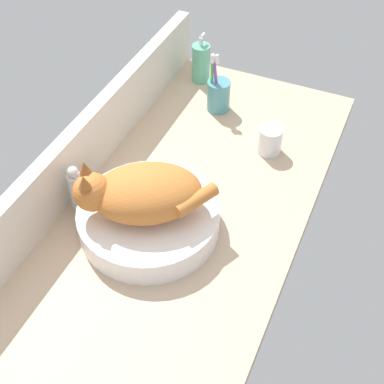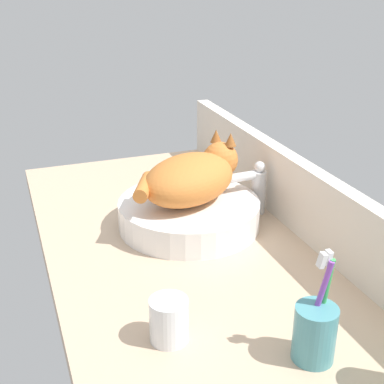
{
  "view_description": "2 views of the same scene",
  "coord_description": "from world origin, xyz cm",
  "px_view_note": "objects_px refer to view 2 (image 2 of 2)",
  "views": [
    {
      "loc": [
        -81.87,
        -38.61,
        97.81
      ],
      "look_at": [
        -1.57,
        -3.05,
        7.56
      ],
      "focal_mm": 50.0,
      "sensor_mm": 36.0,
      "label": 1
    },
    {
      "loc": [
        97.53,
        -34.41,
        58.28
      ],
      "look_at": [
        -2.77,
        2.51,
        11.98
      ],
      "focal_mm": 50.0,
      "sensor_mm": 36.0,
      "label": 2
    }
  ],
  "objects_px": {
    "sink_basin": "(189,213)",
    "cat": "(192,176)",
    "water_glass": "(169,322)",
    "faucet": "(255,186)",
    "toothbrush_cup": "(315,331)"
  },
  "relations": [
    {
      "from": "cat",
      "to": "water_glass",
      "type": "height_order",
      "value": "cat"
    },
    {
      "from": "sink_basin",
      "to": "toothbrush_cup",
      "type": "relative_size",
      "value": 1.78
    },
    {
      "from": "cat",
      "to": "faucet",
      "type": "height_order",
      "value": "cat"
    },
    {
      "from": "sink_basin",
      "to": "water_glass",
      "type": "height_order",
      "value": "water_glass"
    },
    {
      "from": "toothbrush_cup",
      "to": "sink_basin",
      "type": "bearing_deg",
      "value": -176.87
    },
    {
      "from": "toothbrush_cup",
      "to": "water_glass",
      "type": "xyz_separation_m",
      "value": [
        -0.12,
        -0.2,
        -0.02
      ]
    },
    {
      "from": "faucet",
      "to": "toothbrush_cup",
      "type": "xyz_separation_m",
      "value": [
        0.51,
        -0.15,
        -0.02
      ]
    },
    {
      "from": "cat",
      "to": "toothbrush_cup",
      "type": "relative_size",
      "value": 1.61
    },
    {
      "from": "sink_basin",
      "to": "faucet",
      "type": "distance_m",
      "value": 0.18
    },
    {
      "from": "toothbrush_cup",
      "to": "water_glass",
      "type": "relative_size",
      "value": 2.42
    },
    {
      "from": "sink_basin",
      "to": "faucet",
      "type": "xyz_separation_m",
      "value": [
        -0.01,
        0.18,
        0.04
      ]
    },
    {
      "from": "sink_basin",
      "to": "cat",
      "type": "distance_m",
      "value": 0.09
    },
    {
      "from": "sink_basin",
      "to": "cat",
      "type": "xyz_separation_m",
      "value": [
        -0.01,
        0.01,
        0.09
      ]
    },
    {
      "from": "cat",
      "to": "toothbrush_cup",
      "type": "bearing_deg",
      "value": 1.8
    },
    {
      "from": "faucet",
      "to": "toothbrush_cup",
      "type": "relative_size",
      "value": 0.73
    }
  ]
}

